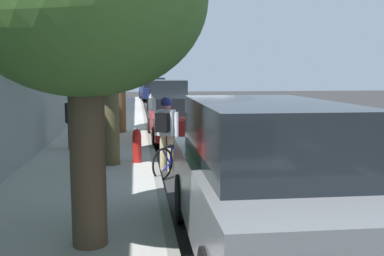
% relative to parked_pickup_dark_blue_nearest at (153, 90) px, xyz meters
% --- Properties ---
extents(ground, '(76.28, 76.28, 0.00)m').
position_rel_parked_pickup_dark_blue_nearest_xyz_m(ground, '(-1.08, 19.59, -0.90)').
color(ground, '#292929').
extents(sidewalk, '(3.08, 47.68, 0.12)m').
position_rel_parked_pickup_dark_blue_nearest_xyz_m(sidewalk, '(2.56, 19.59, -0.84)').
color(sidewalk, '#A6A4A1').
rests_on(sidewalk, ground).
extents(curb_edge, '(0.16, 47.68, 0.12)m').
position_rel_parked_pickup_dark_blue_nearest_xyz_m(curb_edge, '(0.94, 19.59, -0.84)').
color(curb_edge, gray).
rests_on(curb_edge, ground).
extents(lane_stripe_centre, '(0.14, 48.40, 0.01)m').
position_rel_parked_pickup_dark_blue_nearest_xyz_m(lane_stripe_centre, '(-3.88, 19.95, -0.90)').
color(lane_stripe_centre, white).
rests_on(lane_stripe_centre, ground).
extents(lane_stripe_bike_edge, '(0.12, 47.68, 0.01)m').
position_rel_parked_pickup_dark_blue_nearest_xyz_m(lane_stripe_bike_edge, '(-0.53, 19.59, -0.90)').
color(lane_stripe_bike_edge, white).
rests_on(lane_stripe_bike_edge, ground).
extents(building_facade, '(0.50, 47.68, 5.13)m').
position_rel_parked_pickup_dark_blue_nearest_xyz_m(building_facade, '(4.35, 19.59, 1.67)').
color(building_facade, gray).
rests_on(building_facade, ground).
extents(parked_pickup_dark_blue_nearest, '(2.23, 5.40, 1.95)m').
position_rel_parked_pickup_dark_blue_nearest_xyz_m(parked_pickup_dark_blue_nearest, '(0.00, 0.00, 0.00)').
color(parked_pickup_dark_blue_nearest, navy).
rests_on(parked_pickup_dark_blue_nearest, ground).
extents(parked_sedan_black_second, '(1.96, 4.46, 1.52)m').
position_rel_parked_pickup_dark_blue_nearest_xyz_m(parked_sedan_black_second, '(-0.25, 8.64, -0.15)').
color(parked_sedan_black_second, black).
rests_on(parked_sedan_black_second, ground).
extents(parked_suv_white_mid, '(2.17, 4.80, 1.99)m').
position_rel_parked_pickup_dark_blue_nearest_xyz_m(parked_suv_white_mid, '(-0.23, 15.32, 0.13)').
color(parked_suv_white_mid, white).
rests_on(parked_suv_white_mid, ground).
extents(parked_sedan_red_far, '(1.91, 4.44, 1.52)m').
position_rel_parked_pickup_dark_blue_nearest_xyz_m(parked_sedan_red_far, '(0.01, 21.92, -0.15)').
color(parked_sedan_red_far, maroon).
rests_on(parked_sedan_red_far, ground).
extents(parked_suv_grey_farthest, '(2.01, 4.72, 1.99)m').
position_rel_parked_pickup_dark_blue_nearest_xyz_m(parked_suv_grey_farthest, '(-0.19, 31.74, 0.13)').
color(parked_suv_grey_farthest, slate).
rests_on(parked_suv_grey_farthest, ground).
extents(bicycle_at_curb, '(1.20, 1.33, 0.77)m').
position_rel_parked_pickup_dark_blue_nearest_xyz_m(bicycle_at_curb, '(0.48, 27.07, -0.52)').
color(bicycle_at_curb, black).
rests_on(bicycle_at_curb, ground).
extents(cyclist_with_backpack, '(0.55, 0.52, 1.78)m').
position_rel_parked_pickup_dark_blue_nearest_xyz_m(cyclist_with_backpack, '(0.69, 26.64, 0.19)').
color(cyclist_with_backpack, '#C6B284').
rests_on(cyclist_with_backpack, ground).
extents(street_tree_near_cyclist, '(3.25, 3.25, 6.11)m').
position_rel_parked_pickup_dark_blue_nearest_xyz_m(street_tree_near_cyclist, '(1.99, 20.30, 3.58)').
color(street_tree_near_cyclist, brown).
rests_on(street_tree_near_cyclist, sidewalk).
extents(street_tree_far_end, '(3.05, 3.05, 4.33)m').
position_rel_parked_pickup_dark_blue_nearest_xyz_m(street_tree_far_end, '(1.99, 31.32, 2.30)').
color(street_tree_far_end, brown).
rests_on(street_tree_far_end, sidewalk).
extents(pedestrian_on_phone, '(0.33, 0.60, 1.57)m').
position_rel_parked_pickup_dark_blue_nearest_xyz_m(pedestrian_on_phone, '(3.25, 23.82, 0.11)').
color(pedestrian_on_phone, black).
rests_on(pedestrian_on_phone, sidewalk).
extents(fire_hydrant, '(0.22, 0.22, 0.84)m').
position_rel_parked_pickup_dark_blue_nearest_xyz_m(fire_hydrant, '(1.37, 26.07, -0.35)').
color(fire_hydrant, red).
rests_on(fire_hydrant, sidewalk).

